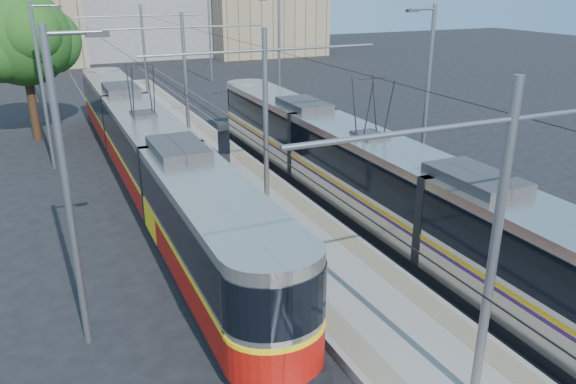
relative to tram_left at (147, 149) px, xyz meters
name	(u,v)px	position (x,y,z in m)	size (l,w,h in m)	color
ground	(374,315)	(3.60, -13.56, -1.71)	(160.00, 160.00, 0.00)	black
platform	(204,153)	(3.60, 3.44, -1.56)	(4.00, 50.00, 0.30)	gray
tactile_strip_left	(177,153)	(2.15, 3.44, -1.40)	(0.70, 50.00, 0.01)	gray
tactile_strip_right	(229,147)	(5.05, 3.44, -1.40)	(0.70, 50.00, 0.01)	gray
rails	(204,155)	(3.60, 3.44, -1.69)	(8.71, 70.00, 0.03)	gray
tram_left	(147,149)	(0.00, 0.00, 0.00)	(2.43, 31.66, 5.50)	black
tram_right	(368,172)	(7.20, -7.28, 0.15)	(2.43, 28.94, 5.50)	black
catenary	(216,80)	(3.60, 0.59, 2.82)	(9.20, 70.00, 7.00)	slate
street_lamps	(181,68)	(3.60, 7.44, 2.48)	(15.18, 38.22, 8.00)	slate
shelter	(224,142)	(3.90, 0.79, -0.33)	(0.81, 1.05, 2.06)	black
tree	(29,39)	(-4.14, 10.90, 4.10)	(5.91, 5.46, 8.58)	#382314
building_left	(0,3)	(-6.40, 46.44, 4.94)	(16.32, 12.24, 13.27)	gray
building_right	(263,11)	(23.60, 44.44, 3.63)	(14.28, 10.20, 10.66)	gray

